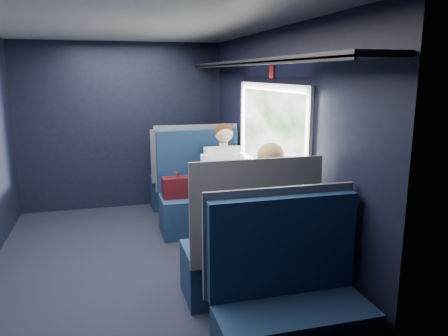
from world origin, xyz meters
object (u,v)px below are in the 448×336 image
object	(u,v)px
cup	(247,172)
table	(236,195)
seat_row_front	(187,179)
bottle_small	(252,171)
woman	(267,208)
laptop	(254,179)
seat_row_back	(290,309)
man	(225,174)
seat_bay_near	(200,196)
seat_bay_far	(246,252)

from	to	relation	value
cup	table	bearing A→B (deg)	-120.18
seat_row_front	bottle_small	bearing A→B (deg)	-73.04
woman	bottle_small	xyz separation A→B (m)	(0.20, 1.01, 0.10)
table	cup	xyz separation A→B (m)	(0.25, 0.43, 0.12)
table	cup	size ratio (longest dim) A/B	10.61
woman	laptop	bearing A→B (deg)	79.66
seat_row_front	seat_row_back	bearing A→B (deg)	-90.00
cup	bottle_small	bearing A→B (deg)	-80.74
table	seat_row_front	bearing A→B (deg)	95.80
man	woman	world-z (taller)	same
man	cup	xyz separation A→B (m)	(0.18, -0.27, 0.07)
table	seat_row_front	world-z (taller)	seat_row_front
seat_row_front	table	bearing A→B (deg)	-84.20
seat_bay_near	man	xyz separation A→B (m)	(0.26, -0.17, 0.30)
bottle_small	man	bearing A→B (deg)	117.51
cup	man	bearing A→B (deg)	124.66
table	seat_bay_far	bearing A→B (deg)	-101.78
laptop	cup	size ratio (longest dim) A/B	3.64
laptop	bottle_small	bearing A→B (deg)	75.48
table	bottle_small	xyz separation A→B (m)	(0.27, 0.31, 0.17)
seat_bay_near	woman	size ratio (longest dim) A/B	0.95
man	laptop	xyz separation A→B (m)	(0.14, -0.65, 0.08)
seat_bay_near	laptop	bearing A→B (deg)	-63.98
seat_row_back	cup	bearing A→B (deg)	78.98
cup	laptop	bearing A→B (deg)	-96.87
seat_bay_far	woman	xyz separation A→B (m)	(0.25, 0.17, 0.31)
seat_bay_near	woman	world-z (taller)	woman
seat_row_back	laptop	bearing A→B (deg)	78.12
seat_row_back	table	bearing A→B (deg)	84.20
seat_bay_far	man	bearing A→B (deg)	80.97
seat_bay_near	cup	distance (m)	0.72
seat_row_front	woman	distance (m)	2.54
seat_row_back	bottle_small	bearing A→B (deg)	77.79
table	seat_row_back	world-z (taller)	seat_row_back
laptop	cup	world-z (taller)	laptop
cup	seat_row_front	bearing A→B (deg)	107.65
table	seat_row_front	xyz separation A→B (m)	(-0.18, 1.80, -0.25)
seat_row_front	man	xyz separation A→B (m)	(0.25, -1.10, 0.31)
man	cup	world-z (taller)	man
woman	seat_row_back	bearing A→B (deg)	-102.93
seat_row_back	cup	world-z (taller)	seat_row_back
seat_bay_near	cup	size ratio (longest dim) A/B	13.36
man	bottle_small	bearing A→B (deg)	-62.49
seat_bay_far	laptop	distance (m)	1.07
seat_row_front	laptop	world-z (taller)	seat_row_front
table	man	xyz separation A→B (m)	(0.07, 0.70, 0.06)
seat_bay_far	cup	world-z (taller)	seat_bay_far
man	laptop	distance (m)	0.67
woman	bottle_small	bearing A→B (deg)	78.57
seat_row_back	woman	xyz separation A→B (m)	(0.25, 1.09, 0.32)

